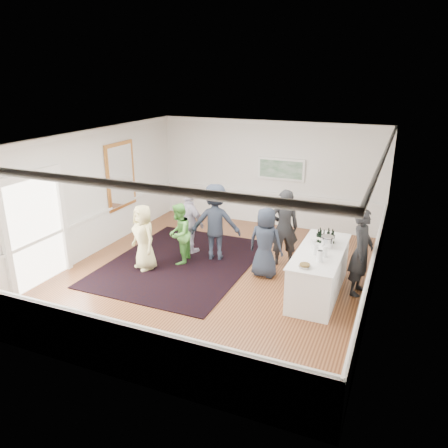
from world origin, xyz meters
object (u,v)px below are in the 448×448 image
at_px(guest_tan, 144,237).
at_px(ice_bucket, 327,242).
at_px(guest_navy, 265,242).
at_px(guest_green, 179,234).
at_px(guest_dark_b, 284,227).
at_px(serving_table, 319,272).
at_px(guest_lilac, 190,223).
at_px(bartender, 361,252).
at_px(guest_dark_a, 216,222).
at_px(nut_bowl, 305,266).

height_order(guest_tan, ice_bucket, guest_tan).
height_order(guest_navy, ice_bucket, guest_navy).
bearing_deg(guest_navy, guest_green, 8.80).
bearing_deg(guest_dark_b, serving_table, 109.13).
relative_size(guest_tan, guest_lilac, 0.96).
bearing_deg(guest_dark_b, guest_navy, 51.11).
height_order(guest_green, guest_dark_b, guest_dark_b).
bearing_deg(guest_tan, bartender, 35.57).
distance_m(guest_lilac, guest_dark_a, 0.79).
relative_size(guest_dark_a, nut_bowl, 8.02).
height_order(bartender, guest_tan, bartender).
height_order(guest_lilac, guest_dark_a, guest_dark_a).
bearing_deg(ice_bucket, serving_table, -110.69).
distance_m(bartender, guest_tan, 4.96).
bearing_deg(bartender, guest_dark_a, 92.09).
bearing_deg(guest_tan, guest_dark_a, 69.54).
relative_size(ice_bucket, nut_bowl, 1.07).
bearing_deg(guest_green, guest_navy, 84.22).
relative_size(guest_dark_b, ice_bucket, 7.38).
relative_size(serving_table, guest_tan, 1.53).
bearing_deg(guest_green, guest_dark_b, 102.19).
relative_size(guest_green, guest_lilac, 0.92).
xyz_separation_m(guest_dark_b, nut_bowl, (1.00, -2.17, 0.08)).
bearing_deg(guest_tan, guest_dark_b, 54.49).
bearing_deg(ice_bucket, guest_green, 179.65).
xyz_separation_m(guest_green, guest_navy, (2.18, 0.13, 0.07)).
relative_size(bartender, guest_dark_a, 0.97).
bearing_deg(ice_bucket, guest_lilac, 168.91).
xyz_separation_m(guest_lilac, ice_bucket, (3.64, -0.71, 0.28)).
relative_size(guest_lilac, nut_bowl, 6.86).
xyz_separation_m(guest_dark_a, nut_bowl, (2.67, -1.83, 0.06)).
relative_size(bartender, guest_dark_b, 0.99).
relative_size(guest_green, ice_bucket, 5.89).
bearing_deg(nut_bowl, guest_lilac, 150.79).
distance_m(guest_navy, nut_bowl, 1.83).
relative_size(guest_lilac, guest_navy, 1.00).
bearing_deg(guest_tan, nut_bowl, 18.43).
xyz_separation_m(guest_dark_b, guest_navy, (-0.21, -0.81, -0.13)).
bearing_deg(guest_dark_b, bartender, 132.35).
height_order(guest_green, guest_dark_a, guest_dark_a).
bearing_deg(serving_table, guest_green, 175.95).
bearing_deg(guest_dark_a, serving_table, 146.20).
height_order(guest_tan, guest_lilac, guest_lilac).
relative_size(bartender, ice_bucket, 7.29).
height_order(serving_table, guest_navy, guest_navy).
height_order(guest_dark_a, nut_bowl, guest_dark_a).
xyz_separation_m(guest_green, guest_lilac, (-0.05, 0.69, 0.07)).
xyz_separation_m(guest_dark_a, ice_bucket, (2.87, -0.61, 0.14)).
distance_m(bartender, guest_green, 4.30).
xyz_separation_m(serving_table, nut_bowl, (-0.11, -0.98, 0.53)).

